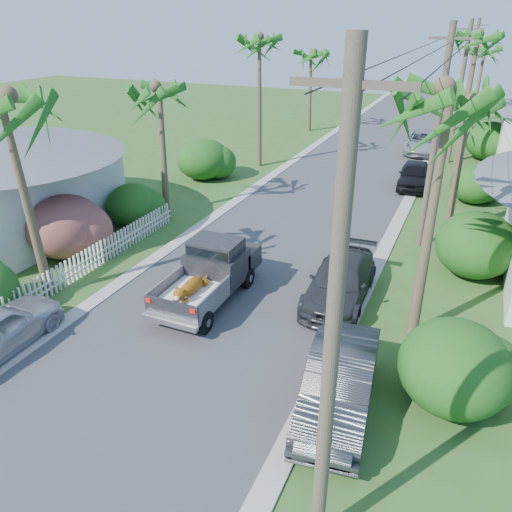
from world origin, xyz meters
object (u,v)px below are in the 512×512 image
at_px(parked_car_rn, 339,384).
at_px(utility_pole_d, 470,72).
at_px(palm_l_b, 158,88).
at_px(utility_pole_a, 332,343).
at_px(parked_car_rm, 340,282).
at_px(palm_r_d, 485,48).
at_px(palm_l_c, 260,38).
at_px(palm_r_c, 479,35).
at_px(palm_r_a, 452,90).
at_px(palm_r_b, 470,101).
at_px(parked_car_rf, 414,175).
at_px(utility_pole_c, 459,93).
at_px(parked_car_rd, 423,142).
at_px(palm_l_a, 4,97).
at_px(palm_l_d, 312,52).
at_px(pickup_truck, 213,270).
at_px(utility_pole_b, 435,141).

relative_size(parked_car_rn, utility_pole_d, 0.52).
bearing_deg(palm_l_b, utility_pole_a, -48.47).
bearing_deg(utility_pole_a, parked_car_rm, 102.53).
bearing_deg(utility_pole_d, palm_r_d, -73.30).
bearing_deg(palm_l_c, palm_r_c, 18.15).
distance_m(palm_l_b, utility_pole_a, 18.77).
bearing_deg(parked_car_rn, palm_r_a, 66.87).
bearing_deg(palm_r_d, palm_r_b, -89.77).
distance_m(parked_car_rf, utility_pole_c, 7.79).
height_order(parked_car_rd, palm_r_a, palm_r_a).
height_order(parked_car_rd, palm_l_b, palm_l_b).
relative_size(parked_car_rd, palm_r_c, 0.57).
relative_size(parked_car_rd, utility_pole_a, 0.60).
distance_m(palm_l_a, palm_l_d, 31.01).
height_order(parked_car_rn, parked_car_rd, parked_car_rn).
bearing_deg(parked_car_rf, palm_l_b, -143.05).
bearing_deg(utility_pole_a, pickup_truck, 129.86).
bearing_deg(parked_car_rm, parked_car_rf, 85.65).
bearing_deg(parked_car_rd, utility_pole_b, -87.23).
height_order(parked_car_rm, utility_pole_b, utility_pole_b).
relative_size(palm_l_a, palm_r_c, 0.87).
bearing_deg(parked_car_rm, palm_r_b, 67.35).
xyz_separation_m(palm_r_c, utility_pole_a, (-0.60, -28.00, -3.51)).
bearing_deg(utility_pole_b, palm_l_c, 142.19).
xyz_separation_m(parked_car_rm, parked_car_rf, (0.57, 14.40, 0.02)).
xyz_separation_m(parked_car_rf, palm_l_d, (-10.67, 12.60, 5.71)).
bearing_deg(utility_pole_c, parked_car_rd, 132.70).
relative_size(palm_l_a, utility_pole_a, 0.91).
bearing_deg(palm_l_a, palm_r_b, 43.15).
xyz_separation_m(palm_r_a, utility_pole_d, (-0.70, 37.00, -2.82)).
bearing_deg(parked_car_rd, pickup_truck, -103.62).
xyz_separation_m(pickup_truck, palm_l_a, (-5.56, -2.47, 5.92)).
height_order(palm_l_b, palm_l_d, palm_l_d).
height_order(palm_l_d, palm_r_c, palm_r_c).
bearing_deg(parked_car_rd, palm_l_c, -143.48).
bearing_deg(pickup_truck, palm_l_d, 101.61).
xyz_separation_m(parked_car_rn, palm_r_b, (1.60, 13.36, 5.18)).
relative_size(parked_car_rf, palm_l_a, 0.52).
height_order(palm_l_a, palm_r_d, palm_l_a).
bearing_deg(utility_pole_c, palm_r_c, -73.30).
bearing_deg(utility_pole_d, pickup_truck, -99.44).
height_order(parked_car_rf, utility_pole_b, utility_pole_b).
xyz_separation_m(parked_car_rm, palm_r_d, (2.90, 33.00, 6.03)).
xyz_separation_m(parked_car_rf, utility_pole_b, (1.43, -8.40, 3.87)).
distance_m(palm_l_a, palm_r_d, 39.12).
relative_size(parked_car_rf, palm_r_b, 0.60).
bearing_deg(utility_pole_b, palm_r_a, -84.29).
relative_size(pickup_truck, palm_r_c, 0.54).
relative_size(parked_car_rm, palm_r_c, 0.52).
distance_m(palm_r_c, utility_pole_b, 13.48).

